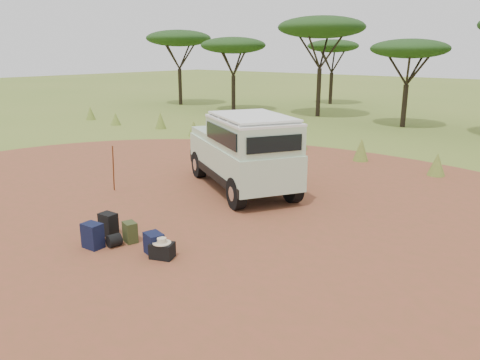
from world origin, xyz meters
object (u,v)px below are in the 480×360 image
Objects in this scene: walking_staff at (113,169)px; backpack_olive at (130,232)px; backpack_navy at (93,236)px; hard_case at (162,251)px; safari_vehicle at (244,153)px; backpack_black at (108,224)px; duffel_navy at (154,244)px.

backpack_olive is at bearing -90.31° from walking_staff.
walking_staff is 4.14m from backpack_navy.
safari_vehicle is at bearing 87.21° from hard_case.
backpack_navy is (0.29, -5.52, -0.87)m from safari_vehicle.
backpack_navy is (0.35, -0.65, 0.01)m from backpack_black.
backpack_navy is at bearing 178.16° from hard_case.
safari_vehicle is 9.24× the size of backpack_navy.
backpack_olive is (0.66, -4.80, -0.92)m from safari_vehicle.
duffel_navy is (1.27, 0.64, -0.05)m from backpack_navy.
safari_vehicle is at bearing 88.07° from backpack_navy.
backpack_black is at bearing -158.69° from backpack_olive.
hard_case is at bearing 11.31° from backpack_olive.
safari_vehicle is 11.02× the size of hard_case.
hard_case is at bearing 16.66° from backpack_navy.
backpack_navy is at bearing -101.56° from walking_staff.
backpack_olive is 1.00× the size of hard_case.
safari_vehicle reaches higher than walking_staff.
duffel_navy reaches higher than hard_case.
safari_vehicle reaches higher than backpack_olive.
backpack_navy is 1.42m from duffel_navy.
walking_staff is at bearing 137.26° from backpack_black.
backpack_black is (-0.06, -4.87, -0.89)m from safari_vehicle.
safari_vehicle is 5.33m from hard_case.
safari_vehicle reaches higher than duffel_navy.
safari_vehicle reaches higher than backpack_navy.
backpack_black is 0.72m from backpack_olive.
backpack_olive is 1.20m from hard_case.
backpack_olive is at bearing 57.91° from backpack_navy.
safari_vehicle reaches higher than hard_case.
backpack_olive is at bearing 0.47° from backpack_black.
walking_staff is 3.46m from backpack_black.
backpack_navy is 1.68m from hard_case.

